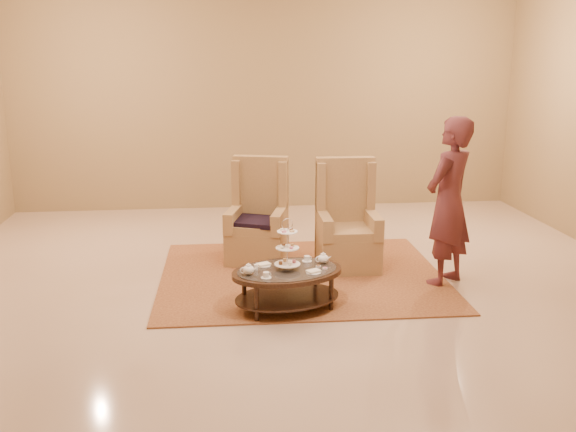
{
  "coord_description": "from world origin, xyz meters",
  "views": [
    {
      "loc": [
        -0.75,
        -6.25,
        2.44
      ],
      "look_at": [
        -0.06,
        0.2,
        0.79
      ],
      "focal_mm": 40.0,
      "sensor_mm": 36.0,
      "label": 1
    }
  ],
  "objects": [
    {
      "name": "ground",
      "position": [
        0.0,
        0.0,
        0.0
      ],
      "size": [
        8.0,
        8.0,
        0.0
      ],
      "primitive_type": "plane",
      "color": "beige",
      "rests_on": "ground"
    },
    {
      "name": "rug",
      "position": [
        0.13,
        0.55,
        0.01
      ],
      "size": [
        3.18,
        2.66,
        0.02
      ],
      "rotation": [
        0.0,
        0.0,
        -0.01
      ],
      "color": "#A76F3B",
      "rests_on": "ground"
    },
    {
      "name": "tea_table",
      "position": [
        -0.13,
        -0.4,
        0.34
      ],
      "size": [
        1.26,
        1.01,
        0.92
      ],
      "rotation": [
        0.0,
        0.0,
        0.25
      ],
      "color": "black",
      "rests_on": "ground"
    },
    {
      "name": "ceiling",
      "position": [
        0.0,
        0.0,
        0.0
      ],
      "size": [
        8.0,
        8.0,
        0.02
      ],
      "primitive_type": "cube",
      "color": "white",
      "rests_on": "ground"
    },
    {
      "name": "armchair_left",
      "position": [
        -0.31,
        1.22,
        0.42
      ],
      "size": [
        0.82,
        0.84,
        1.24
      ],
      "rotation": [
        0.0,
        0.0,
        -0.25
      ],
      "color": "#AA8250",
      "rests_on": "ground"
    },
    {
      "name": "person",
      "position": [
        1.65,
        0.17,
        0.91
      ],
      "size": [
        0.79,
        0.76,
        1.82
      ],
      "rotation": [
        0.0,
        0.0,
        3.85
      ],
      "color": "#5B272B",
      "rests_on": "ground"
    },
    {
      "name": "armchair_right",
      "position": [
        0.7,
        0.85,
        0.43
      ],
      "size": [
        0.7,
        0.72,
        1.27
      ],
      "rotation": [
        0.0,
        0.0,
        -0.02
      ],
      "color": "#AA8250",
      "rests_on": "ground"
    },
    {
      "name": "wall_back",
      "position": [
        0.0,
        4.0,
        1.75
      ],
      "size": [
        8.0,
        0.04,
        3.5
      ],
      "primitive_type": "cube",
      "color": "#9A8054",
      "rests_on": "ground"
    }
  ]
}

